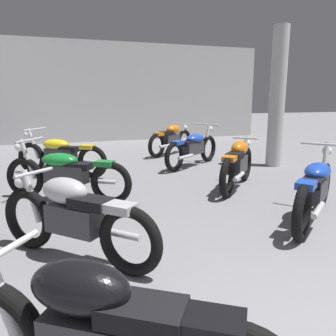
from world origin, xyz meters
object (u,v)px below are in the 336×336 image
at_px(motorcycle_left_row_0, 99,336).
at_px(motorcycle_right_row_1, 315,188).
at_px(support_pillar, 277,98).
at_px(motorcycle_right_row_2, 238,163).
at_px(motorcycle_left_row_3, 60,154).
at_px(motorcycle_right_row_3, 193,147).
at_px(motorcycle_left_row_1, 74,217).
at_px(motorcycle_left_row_2, 65,173).
at_px(motorcycle_right_row_4, 171,139).

bearing_deg(motorcycle_left_row_0, motorcycle_right_row_1, 32.26).
relative_size(support_pillar, motorcycle_right_row_2, 2.16).
bearing_deg(motorcycle_left_row_3, motorcycle_right_row_3, 0.07).
bearing_deg(motorcycle_left_row_1, motorcycle_left_row_3, 90.36).
bearing_deg(motorcycle_left_row_2, motorcycle_left_row_3, 90.96).
height_order(support_pillar, motorcycle_left_row_0, support_pillar).
bearing_deg(motorcycle_left_row_2, motorcycle_right_row_4, 50.05).
relative_size(motorcycle_left_row_3, motorcycle_right_row_4, 1.06).
bearing_deg(motorcycle_left_row_2, motorcycle_right_row_3, 32.52).
height_order(motorcycle_left_row_2, motorcycle_right_row_1, same).
distance_m(motorcycle_right_row_3, motorcycle_right_row_4, 1.73).
xyz_separation_m(support_pillar, motorcycle_left_row_1, (-4.83, -3.43, -1.14)).
height_order(support_pillar, motorcycle_right_row_3, support_pillar).
bearing_deg(motorcycle_left_row_1, motorcycle_left_row_0, -89.60).
height_order(motorcycle_right_row_2, motorcycle_right_row_4, same).
bearing_deg(motorcycle_right_row_2, motorcycle_left_row_2, 176.26).
relative_size(motorcycle_right_row_2, motorcycle_right_row_4, 0.88).
bearing_deg(motorcycle_left_row_1, motorcycle_right_row_4, 62.01).
height_order(motorcycle_left_row_1, motorcycle_right_row_2, same).
xyz_separation_m(motorcycle_right_row_3, motorcycle_right_row_4, (0.06, 1.73, 0.01)).
xyz_separation_m(support_pillar, motorcycle_right_row_3, (-1.85, 0.58, -1.15)).
height_order(motorcycle_right_row_1, motorcycle_right_row_4, motorcycle_right_row_1).
distance_m(motorcycle_left_row_1, motorcycle_right_row_3, 4.99).
bearing_deg(motorcycle_left_row_0, motorcycle_right_row_2, 51.54).
xyz_separation_m(motorcycle_right_row_2, motorcycle_right_row_3, (0.02, 2.09, -0.01)).
distance_m(support_pillar, motorcycle_left_row_0, 7.21).
relative_size(motorcycle_left_row_2, motorcycle_right_row_2, 1.27).
relative_size(motorcycle_left_row_0, motorcycle_right_row_3, 0.92).
bearing_deg(motorcycle_right_row_4, motorcycle_left_row_3, -150.55).
height_order(motorcycle_left_row_0, motorcycle_left_row_2, motorcycle_left_row_2).
xyz_separation_m(motorcycle_left_row_3, motorcycle_right_row_1, (3.10, -3.87, 0.00)).
height_order(motorcycle_left_row_0, motorcycle_right_row_1, motorcycle_right_row_1).
height_order(support_pillar, motorcycle_left_row_1, support_pillar).
relative_size(motorcycle_left_row_3, motorcycle_right_row_1, 1.01).
bearing_deg(motorcycle_left_row_3, motorcycle_left_row_1, -89.64).
bearing_deg(motorcycle_right_row_3, motorcycle_left_row_3, -179.93).
distance_m(motorcycle_left_row_1, motorcycle_left_row_3, 4.00).
height_order(motorcycle_left_row_0, motorcycle_left_row_3, motorcycle_left_row_3).
xyz_separation_m(motorcycle_left_row_1, motorcycle_right_row_1, (3.08, 0.13, -0.01)).
height_order(motorcycle_right_row_3, motorcycle_right_row_4, motorcycle_right_row_3).
relative_size(motorcycle_left_row_0, motorcycle_left_row_2, 0.90).
bearing_deg(motorcycle_right_row_2, motorcycle_left_row_1, -147.19).
xyz_separation_m(motorcycle_left_row_1, motorcycle_left_row_3, (-0.02, 4.00, -0.01)).
bearing_deg(motorcycle_left_row_2, motorcycle_right_row_1, -32.72).
bearing_deg(support_pillar, motorcycle_right_row_1, -118.03).
height_order(support_pillar, motorcycle_left_row_3, support_pillar).
bearing_deg(motorcycle_right_row_4, motorcycle_right_row_3, -92.09).
bearing_deg(support_pillar, motorcycle_left_row_3, 173.27).
bearing_deg(support_pillar, motorcycle_left_row_2, -164.70).
xyz_separation_m(support_pillar, motorcycle_right_row_1, (-1.75, -3.30, -1.15)).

